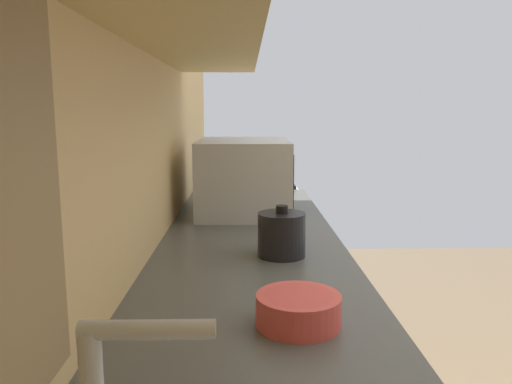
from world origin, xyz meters
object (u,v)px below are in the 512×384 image
(microwave, at_px, (244,176))
(kettle, at_px, (282,234))
(oven_range, at_px, (246,249))
(bowl, at_px, (298,308))

(microwave, bearing_deg, kettle, -170.04)
(microwave, height_order, kettle, microwave)
(microwave, relative_size, kettle, 2.60)
(oven_range, height_order, bowl, oven_range)
(oven_range, xyz_separation_m, kettle, (-1.57, -0.11, 0.50))
(oven_range, distance_m, microwave, 1.07)
(oven_range, bearing_deg, microwave, 179.37)
(bowl, bearing_deg, kettle, 0.00)
(microwave, relative_size, bowl, 2.90)
(microwave, distance_m, kettle, 0.70)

